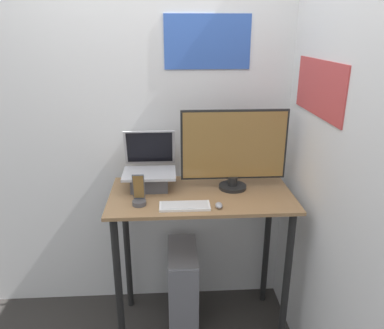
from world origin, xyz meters
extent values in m
cube|color=silver|center=(0.00, 0.64, 1.30)|extent=(6.00, 0.05, 2.60)
cube|color=#3359B2|center=(0.06, 0.61, 1.80)|extent=(0.52, 0.01, 0.31)
cube|color=silver|center=(0.62, 0.00, 1.30)|extent=(0.05, 6.00, 2.60)
cube|color=#BF3F3F|center=(0.59, 0.16, 1.59)|extent=(0.01, 0.61, 0.28)
cube|color=#936D47|center=(0.00, 0.28, 0.96)|extent=(1.06, 0.55, 0.02)
cylinder|color=black|center=(-0.48, 0.05, 0.47)|extent=(0.04, 0.04, 0.95)
cylinder|color=black|center=(0.48, 0.05, 0.47)|extent=(0.04, 0.04, 0.95)
cylinder|color=black|center=(-0.48, 0.50, 0.47)|extent=(0.04, 0.04, 0.95)
cylinder|color=black|center=(0.48, 0.50, 0.47)|extent=(0.04, 0.04, 0.95)
cube|color=#4C4C51|center=(-0.30, 0.36, 1.01)|extent=(0.22, 0.16, 0.09)
cube|color=#B7B7BC|center=(-0.30, 0.36, 1.06)|extent=(0.31, 0.23, 0.02)
cube|color=#B7B7BC|center=(-0.30, 0.50, 1.18)|extent=(0.31, 0.06, 0.22)
cube|color=black|center=(-0.30, 0.49, 1.18)|extent=(0.28, 0.05, 0.20)
cylinder|color=black|center=(0.19, 0.34, 0.98)|extent=(0.17, 0.17, 0.02)
cylinder|color=black|center=(0.19, 0.34, 1.01)|extent=(0.06, 0.06, 0.06)
cube|color=black|center=(0.19, 0.34, 1.24)|extent=(0.62, 0.01, 0.41)
cube|color=olive|center=(0.19, 0.34, 1.24)|extent=(0.59, 0.01, 0.39)
cube|color=white|center=(-0.10, 0.10, 0.97)|extent=(0.27, 0.11, 0.01)
cube|color=silver|center=(-0.10, 0.10, 0.98)|extent=(0.25, 0.09, 0.00)
ellipsoid|color=#99999E|center=(0.08, 0.09, 0.98)|extent=(0.04, 0.06, 0.03)
cylinder|color=#4C4C51|center=(-0.35, 0.14, 0.98)|extent=(0.08, 0.08, 0.02)
cube|color=#4C515B|center=(-0.35, 0.16, 1.07)|extent=(0.06, 0.04, 0.15)
cube|color=olive|center=(-0.35, 0.16, 1.07)|extent=(0.06, 0.03, 0.14)
cube|color=gray|center=(-0.11, 0.32, 0.28)|extent=(0.18, 0.39, 0.56)
cube|color=slate|center=(-0.11, 0.12, 0.28)|extent=(0.18, 0.01, 0.53)
camera|label=1|loc=(-0.17, -1.71, 1.87)|focal=35.00mm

